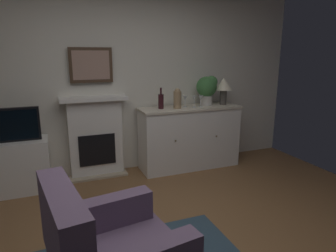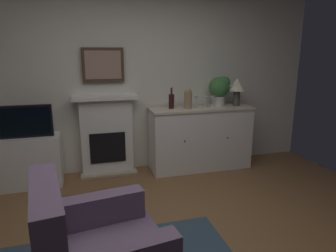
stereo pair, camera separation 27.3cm
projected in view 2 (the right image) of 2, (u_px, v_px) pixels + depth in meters
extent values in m
cube|color=silver|center=(132.00, 73.00, 4.16)|extent=(5.43, 0.06, 2.76)
cube|color=white|center=(107.00, 137.00, 4.14)|extent=(0.70, 0.18, 1.05)
cube|color=tan|center=(109.00, 173.00, 4.17)|extent=(0.77, 0.20, 0.03)
cube|color=black|center=(108.00, 148.00, 4.09)|extent=(0.48, 0.02, 0.42)
cube|color=white|center=(105.00, 98.00, 3.98)|extent=(0.87, 0.27, 0.05)
cube|color=#473323|center=(103.00, 65.00, 3.95)|extent=(0.55, 0.03, 0.45)
cube|color=#9E7A6B|center=(103.00, 65.00, 3.93)|extent=(0.47, 0.01, 0.37)
cube|color=white|center=(200.00, 139.00, 4.34)|extent=(1.44, 0.45, 0.88)
cube|color=beige|center=(201.00, 108.00, 4.23)|extent=(1.47, 0.48, 0.03)
sphere|color=brown|center=(185.00, 141.00, 4.02)|extent=(0.02, 0.02, 0.02)
sphere|color=brown|center=(228.00, 138.00, 4.18)|extent=(0.02, 0.02, 0.02)
cylinder|color=#4C4742|center=(236.00, 98.00, 4.34)|extent=(0.10, 0.10, 0.22)
cone|color=#EFE5C6|center=(237.00, 84.00, 4.29)|extent=(0.26, 0.26, 0.18)
cylinder|color=#331419|center=(171.00, 101.00, 4.11)|extent=(0.08, 0.08, 0.20)
cylinder|color=#331419|center=(171.00, 91.00, 4.07)|extent=(0.03, 0.03, 0.09)
cylinder|color=silver|center=(196.00, 107.00, 4.21)|extent=(0.06, 0.06, 0.00)
cylinder|color=silver|center=(196.00, 104.00, 4.20)|extent=(0.01, 0.01, 0.09)
cone|color=silver|center=(196.00, 98.00, 4.18)|extent=(0.07, 0.07, 0.07)
cylinder|color=silver|center=(205.00, 108.00, 4.18)|extent=(0.06, 0.06, 0.00)
cylinder|color=silver|center=(205.00, 104.00, 4.17)|extent=(0.01, 0.01, 0.09)
cone|color=silver|center=(205.00, 99.00, 4.15)|extent=(0.07, 0.07, 0.07)
cylinder|color=silver|center=(212.00, 107.00, 4.22)|extent=(0.06, 0.06, 0.00)
cylinder|color=silver|center=(212.00, 104.00, 4.21)|extent=(0.01, 0.01, 0.09)
cone|color=silver|center=(212.00, 98.00, 4.19)|extent=(0.07, 0.07, 0.07)
cylinder|color=#9E7F5B|center=(188.00, 100.00, 4.09)|extent=(0.11, 0.11, 0.24)
sphere|color=#9E7F5B|center=(188.00, 91.00, 4.06)|extent=(0.08, 0.08, 0.08)
cube|color=white|center=(31.00, 161.00, 3.78)|extent=(0.75, 0.42, 0.64)
cube|color=black|center=(26.00, 121.00, 3.64)|extent=(0.62, 0.06, 0.40)
cube|color=black|center=(25.00, 122.00, 3.60)|extent=(0.57, 0.01, 0.35)
cylinder|color=beige|center=(218.00, 101.00, 4.33)|extent=(0.18, 0.18, 0.14)
sphere|color=#3D753D|center=(219.00, 87.00, 4.28)|extent=(0.30, 0.30, 0.30)
sphere|color=#3D753D|center=(224.00, 83.00, 4.25)|extent=(0.18, 0.18, 0.18)
cube|color=#604C66|center=(48.00, 225.00, 1.74)|extent=(0.27, 0.78, 0.50)
cube|color=#604C66|center=(96.00, 210.00, 2.19)|extent=(0.73, 0.24, 0.22)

